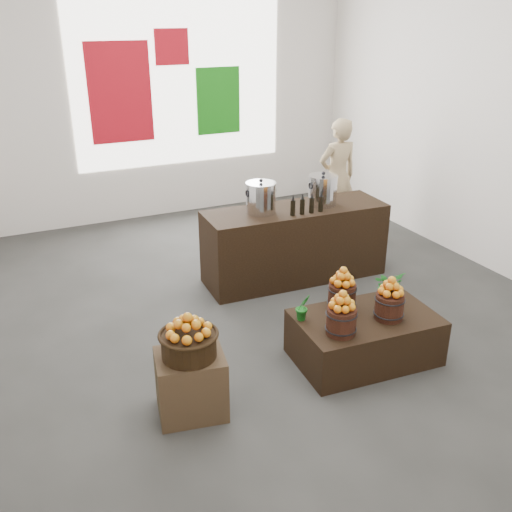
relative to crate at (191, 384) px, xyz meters
name	(u,v)px	position (x,y,z in m)	size (l,w,h in m)	color
ground	(264,307)	(1.30, 1.33, -0.26)	(7.00, 7.00, 0.00)	#383835
back_wall	(160,83)	(1.30, 4.83, 1.74)	(6.00, 0.04, 4.00)	silver
back_opening	(180,82)	(1.60, 4.81, 1.74)	(3.20, 0.02, 2.40)	white
deco_red_left	(120,93)	(0.70, 4.80, 1.64)	(0.90, 0.04, 1.40)	#B20D1A
deco_green_right	(218,101)	(2.20, 4.80, 1.44)	(0.70, 0.04, 1.00)	#167712
deco_red_upper	(172,47)	(1.50, 4.80, 2.24)	(0.50, 0.04, 0.50)	#B20D1A
crate	(191,384)	(0.00, 0.00, 0.00)	(0.53, 0.43, 0.53)	#4E3524
wicker_basket	(189,345)	(0.00, 0.00, 0.36)	(0.42, 0.42, 0.19)	black
apples_in_basket	(188,324)	(0.00, 0.00, 0.55)	(0.33, 0.33, 0.18)	#AE0A05
display_table	(364,337)	(1.70, 0.06, -0.04)	(1.27, 0.78, 0.44)	black
apple_bucket_front_left	(341,321)	(1.32, -0.09, 0.29)	(0.25, 0.25, 0.23)	#37180F
apples_in_bucket_front_left	(343,300)	(1.32, -0.09, 0.50)	(0.19, 0.19, 0.17)	#AE0A05
apple_bucket_front_right	(389,306)	(1.86, -0.05, 0.29)	(0.25, 0.25, 0.23)	#37180F
apples_in_bucket_front_right	(391,286)	(1.86, -0.05, 0.50)	(0.19, 0.19, 0.17)	#AE0A05
apple_bucket_rear	(342,296)	(1.59, 0.30, 0.29)	(0.25, 0.25, 0.23)	#37180F
apples_in_bucket_rear	(343,276)	(1.59, 0.30, 0.50)	(0.19, 0.19, 0.17)	#AE0A05
herb_garnish_right	(388,286)	(2.06, 0.24, 0.33)	(0.27, 0.23, 0.30)	#156519
herb_garnish_left	(303,307)	(1.15, 0.26, 0.30)	(0.14, 0.11, 0.25)	#156519
counter	(295,243)	(1.96, 1.87, 0.18)	(2.15, 0.68, 0.88)	black
stock_pot_left	(261,199)	(1.52, 1.89, 0.78)	(0.33, 0.33, 0.33)	silver
stock_pot_center	(323,191)	(2.31, 1.86, 0.78)	(0.33, 0.33, 0.33)	silver
oil_cruets	(305,203)	(1.95, 1.66, 0.74)	(0.31, 0.06, 0.24)	black
shopper	(337,177)	(3.25, 2.99, 0.56)	(0.60, 0.39, 1.64)	tan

